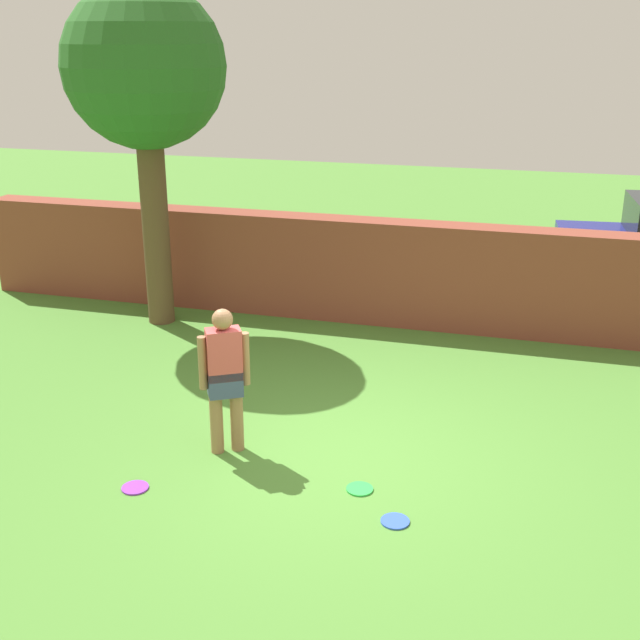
% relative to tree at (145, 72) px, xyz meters
% --- Properties ---
extents(ground_plane, '(40.00, 40.00, 0.00)m').
position_rel_tree_xyz_m(ground_plane, '(3.72, -3.47, -3.74)').
color(ground_plane, '#4C8433').
extents(brick_wall, '(11.31, 0.50, 1.61)m').
position_rel_tree_xyz_m(brick_wall, '(2.22, 0.93, -2.94)').
color(brick_wall, brown).
rests_on(brick_wall, ground).
extents(tree, '(2.34, 2.34, 5.00)m').
position_rel_tree_xyz_m(tree, '(0.00, 0.00, 0.00)').
color(tree, brown).
rests_on(tree, ground).
extents(person, '(0.48, 0.37, 1.62)m').
position_rel_tree_xyz_m(person, '(2.57, -3.61, -2.85)').
color(person, '#9E704C').
rests_on(person, ground).
extents(frisbee_green, '(0.27, 0.27, 0.02)m').
position_rel_tree_xyz_m(frisbee_green, '(4.13, -4.01, -3.74)').
color(frisbee_green, green).
rests_on(frisbee_green, ground).
extents(frisbee_purple, '(0.27, 0.27, 0.02)m').
position_rel_tree_xyz_m(frisbee_purple, '(1.97, -4.59, -3.74)').
color(frisbee_purple, purple).
rests_on(frisbee_purple, ground).
extents(frisbee_blue, '(0.27, 0.27, 0.02)m').
position_rel_tree_xyz_m(frisbee_blue, '(4.57, -4.47, -3.74)').
color(frisbee_blue, blue).
rests_on(frisbee_blue, ground).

